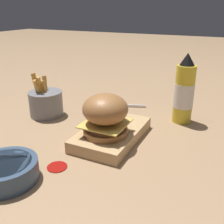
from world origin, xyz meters
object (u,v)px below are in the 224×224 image
object	(u,v)px
ketchup_bottle	(184,92)
spoon	(116,105)
burger	(105,115)
fries_basket	(46,103)
serving_board	(112,134)
side_bowl	(6,171)

from	to	relation	value
ketchup_bottle	spoon	size ratio (longest dim) A/B	1.51
burger	fries_basket	xyz separation A→B (m)	(-0.10, -0.28, -0.04)
serving_board	fries_basket	bearing A→B (deg)	-102.48
fries_basket	side_bowl	distance (m)	0.37
burger	ketchup_bottle	xyz separation A→B (m)	(-0.25, 0.15, 0.01)
fries_basket	spoon	size ratio (longest dim) A/B	1.00
serving_board	burger	world-z (taller)	burger
fries_basket	spoon	world-z (taller)	fries_basket
burger	side_bowl	xyz separation A→B (m)	(0.23, -0.12, -0.06)
serving_board	spoon	world-z (taller)	serving_board
ketchup_bottle	fries_basket	world-z (taller)	ketchup_bottle
burger	spoon	xyz separation A→B (m)	(-0.28, -0.10, -0.08)
burger	serving_board	bearing A→B (deg)	177.01
side_bowl	spoon	xyz separation A→B (m)	(-0.51, 0.02, -0.02)
burger	side_bowl	world-z (taller)	burger
burger	fries_basket	bearing A→B (deg)	-109.40
serving_board	fries_basket	xyz separation A→B (m)	(-0.06, -0.28, 0.03)
serving_board	burger	size ratio (longest dim) A/B	2.08
serving_board	fries_basket	size ratio (longest dim) A/B	1.68
side_bowl	burger	bearing A→B (deg)	152.75
spoon	serving_board	bearing A→B (deg)	92.51
burger	fries_basket	world-z (taller)	fries_basket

